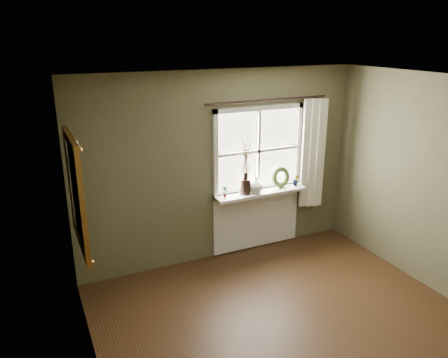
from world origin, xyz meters
name	(u,v)px	position (x,y,z in m)	size (l,w,h in m)	color
floor	(315,352)	(0.00, 0.00, 0.00)	(4.50, 4.50, 0.00)	#362111
ceiling	(337,88)	(0.00, 0.00, 2.60)	(4.50, 4.50, 0.00)	silver
wall_back	(220,167)	(0.00, 2.30, 1.30)	(4.00, 0.10, 2.60)	brown
wall_left	(93,286)	(-2.05, 0.00, 1.30)	(0.10, 4.50, 2.60)	brown
window_frame	(258,151)	(0.55, 2.23, 1.48)	(1.36, 0.06, 1.24)	silver
window_sill	(261,193)	(0.55, 2.12, 0.90)	(1.36, 0.26, 0.04)	silver
window_apron	(256,219)	(0.55, 2.23, 0.46)	(1.36, 0.04, 0.88)	silver
dark_jug	(245,187)	(0.30, 2.12, 1.03)	(0.15, 0.15, 0.22)	black
cream_vase	(256,184)	(0.46, 2.12, 1.04)	(0.22, 0.22, 0.23)	beige
wreath	(280,179)	(0.89, 2.16, 1.04)	(0.31, 0.31, 0.07)	#384B21
potted_plant_left	(225,192)	(-0.01, 2.12, 1.00)	(0.08, 0.06, 0.16)	#384B21
potted_plant_right	(296,180)	(1.13, 2.12, 1.00)	(0.09, 0.07, 0.17)	#384B21
curtain	(312,154)	(1.39, 2.13, 1.37)	(0.36, 0.12, 1.59)	beige
curtain_rod	(268,100)	(0.65, 2.17, 2.18)	(0.03, 0.03, 1.84)	black
gilt_mirror	(76,193)	(-1.96, 1.45, 1.51)	(0.10, 1.00, 1.19)	white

